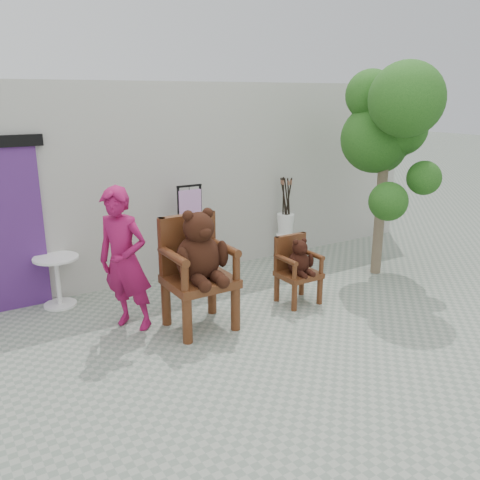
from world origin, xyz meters
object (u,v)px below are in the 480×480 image
(person, at_px, (125,261))
(stool_bucket, at_px, (286,224))
(tree, at_px, (390,129))
(chair_small, at_px, (297,264))
(cafe_table, at_px, (57,275))
(display_stand, at_px, (191,245))
(chair_big, at_px, (198,259))

(person, relative_size, stool_bucket, 1.25)
(tree, bearing_deg, chair_small, -172.40)
(cafe_table, height_order, tree, tree)
(display_stand, height_order, stool_bucket, display_stand)
(person, height_order, display_stand, person)
(chair_small, bearing_deg, tree, 7.60)
(chair_small, xyz_separation_m, cafe_table, (-2.86, 1.63, -0.12))
(cafe_table, relative_size, stool_bucket, 0.48)
(cafe_table, distance_m, stool_bucket, 3.89)
(stool_bucket, bearing_deg, tree, -57.07)
(display_stand, relative_size, stool_bucket, 1.04)
(chair_big, height_order, display_stand, chair_big)
(cafe_table, bearing_deg, chair_small, -29.69)
(chair_small, height_order, stool_bucket, stool_bucket)
(cafe_table, bearing_deg, chair_big, -50.00)
(stool_bucket, height_order, tree, tree)
(chair_small, height_order, person, person)
(person, distance_m, display_stand, 1.89)
(display_stand, relative_size, tree, 0.46)
(chair_small, relative_size, cafe_table, 1.33)
(chair_big, relative_size, cafe_table, 2.15)
(chair_big, xyz_separation_m, stool_bucket, (2.55, 1.59, -0.24))
(chair_small, bearing_deg, display_stand, 119.52)
(chair_big, distance_m, person, 0.87)
(chair_big, bearing_deg, cafe_table, 130.00)
(chair_big, height_order, chair_small, chair_big)
(stool_bucket, distance_m, tree, 2.34)
(chair_big, distance_m, display_stand, 1.66)
(chair_big, distance_m, tree, 3.73)
(chair_small, distance_m, person, 2.38)
(chair_big, xyz_separation_m, person, (-0.80, 0.34, 0.02))
(chair_big, distance_m, cafe_table, 2.13)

